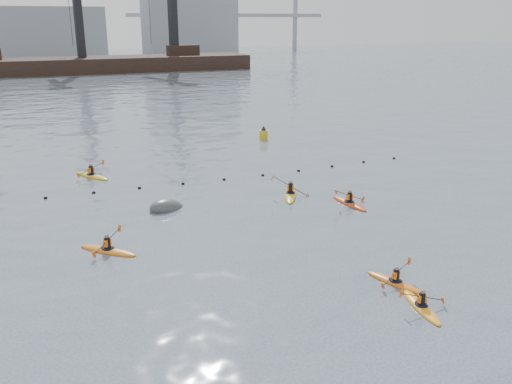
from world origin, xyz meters
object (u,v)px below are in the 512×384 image
kayaker_0 (395,282)px  kayaker_3 (290,194)px  kayaker_4 (349,203)px  mooring_buoy (167,208)px  nav_buoy (264,135)px  kayaker_5 (92,175)px  kayaker_1 (421,306)px  kayaker_2 (108,250)px

kayaker_0 → kayaker_3: bearing=65.3°
kayaker_4 → mooring_buoy: kayaker_4 is taller
nav_buoy → mooring_buoy: bearing=-129.8°
kayaker_3 → kayaker_5: 14.98m
kayaker_4 → kayaker_0: bearing=64.0°
kayaker_0 → mooring_buoy: (-6.89, 13.49, -0.09)m
kayaker_3 → kayaker_4: size_ratio=1.06×
kayaker_4 → kayaker_5: size_ratio=0.99×
mooring_buoy → kayaker_5: bearing=110.9°
kayaker_4 → nav_buoy: (2.62, 19.60, 0.34)m
kayaker_3 → kayaker_5: size_ratio=1.06×
mooring_buoy → kayaker_1: bearing=-67.2°
kayaker_0 → kayaker_3: kayaker_3 is taller
kayaker_1 → kayaker_2: kayaker_2 is taller
kayaker_0 → mooring_buoy: size_ratio=1.27×
kayaker_4 → kayaker_5: 18.91m
kayaker_2 → mooring_buoy: (4.23, 5.16, -0.10)m
kayaker_0 → nav_buoy: size_ratio=2.07×
kayaker_5 → kayaker_2: bearing=-124.9°
kayaker_4 → mooring_buoy: (-10.72, 3.57, -0.10)m
kayaker_1 → kayaker_5: size_ratio=0.87×
kayaker_5 → nav_buoy: size_ratio=2.35×
kayaker_3 → kayaker_0: bearing=-67.7°
kayaker_0 → kayaker_1: 2.14m
kayaker_1 → kayaker_4: 12.73m
kayaker_2 → mooring_buoy: 6.67m
mooring_buoy → nav_buoy: 20.86m
kayaker_3 → kayaker_5: kayaker_3 is taller
kayaker_0 → kayaker_2: bearing=123.7°
kayaker_0 → kayaker_3: 12.94m
kayaker_4 → nav_buoy: nav_buoy is taller
kayaker_1 → mooring_buoy: kayaker_1 is taller
kayaker_0 → nav_buoy: nav_buoy is taller
kayaker_2 → kayaker_4: bearing=-39.1°
kayaker_1 → kayaker_2: (-10.80, 10.45, 0.01)m
kayaker_2 → mooring_buoy: size_ratio=1.19×
kayaker_2 → kayaker_5: kayaker_5 is taller
kayaker_2 → kayaker_3: size_ratio=0.78×
kayaker_3 → nav_buoy: size_ratio=2.48×
kayaker_2 → kayaker_3: 13.13m
kayaker_2 → kayaker_4: kayaker_4 is taller
nav_buoy → kayaker_2: bearing=-129.6°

